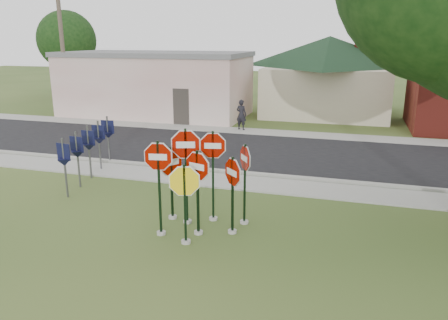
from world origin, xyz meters
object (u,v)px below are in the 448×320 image
(stop_sign_yellow, at_px, (185,195))
(utility_pole_near, at_px, (62,40))
(pedestrian, at_px, (241,115))
(stop_sign_left, at_px, (159,175))
(stop_sign_center, at_px, (198,182))

(stop_sign_yellow, xyz_separation_m, utility_pole_near, (-13.98, 14.72, 3.64))
(utility_pole_near, bearing_deg, pedestrian, -3.15)
(stop_sign_left, distance_m, utility_pole_near, 19.81)
(utility_pole_near, bearing_deg, stop_sign_center, -45.01)
(stop_sign_center, relative_size, stop_sign_yellow, 1.09)
(stop_sign_center, xyz_separation_m, stop_sign_yellow, (-0.12, -0.61, -0.16))
(pedestrian, bearing_deg, stop_sign_center, 114.51)
(stop_sign_left, distance_m, pedestrian, 13.86)
(stop_sign_center, height_order, utility_pole_near, utility_pole_near)
(stop_sign_center, height_order, stop_sign_left, stop_sign_left)
(stop_sign_left, relative_size, utility_pole_near, 0.28)
(stop_sign_center, distance_m, pedestrian, 13.67)
(stop_sign_yellow, distance_m, stop_sign_left, 0.94)
(utility_pole_near, relative_size, pedestrian, 5.56)
(stop_sign_left, bearing_deg, utility_pole_near, 132.37)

